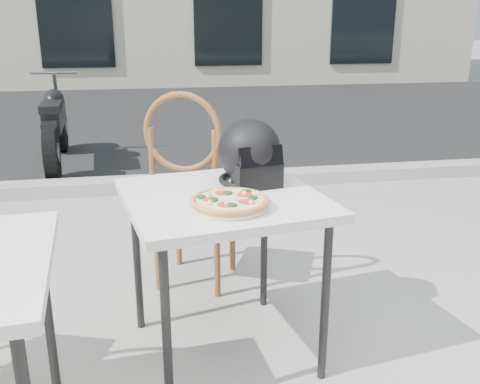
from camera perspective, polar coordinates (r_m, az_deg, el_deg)
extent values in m
cube|color=black|center=(8.93, -8.08, 7.95)|extent=(30.00, 8.00, 0.00)
cube|color=#9E9D94|center=(5.01, -6.12, 1.05)|extent=(30.00, 0.25, 0.12)
cube|color=black|center=(12.85, -17.17, 17.47)|extent=(1.60, 0.08, 2.20)
cube|color=black|center=(12.93, -1.27, 18.20)|extent=(1.60, 0.08, 2.20)
cube|color=black|center=(13.84, 13.04, 17.74)|extent=(1.60, 0.08, 2.20)
cube|color=silver|center=(2.31, -1.85, -0.75)|extent=(0.94, 0.94, 0.04)
cylinder|color=black|center=(2.11, -7.84, -14.62)|extent=(0.04, 0.04, 0.74)
cylinder|color=black|center=(2.31, 9.07, -11.54)|extent=(0.04, 0.04, 0.74)
cylinder|color=black|center=(2.70, -10.92, -7.22)|extent=(0.04, 0.04, 0.74)
cylinder|color=black|center=(2.86, 2.59, -5.40)|extent=(0.04, 0.04, 0.74)
cylinder|color=silver|center=(2.14, -1.08, -1.60)|extent=(0.34, 0.34, 0.01)
torus|color=silver|center=(2.13, -1.08, -1.45)|extent=(0.36, 0.36, 0.02)
cylinder|color=#C88A49|center=(2.13, -1.09, -1.09)|extent=(0.39, 0.39, 0.01)
torus|color=#C88A49|center=(2.13, -1.09, -0.92)|extent=(0.41, 0.41, 0.02)
cylinder|color=#B52014|center=(2.13, -1.09, -0.89)|extent=(0.35, 0.35, 0.00)
cylinder|color=beige|center=(2.13, -1.09, -0.80)|extent=(0.34, 0.34, 0.00)
cylinder|color=red|center=(2.17, 0.53, -0.28)|extent=(0.08, 0.08, 0.00)
cylinder|color=red|center=(2.19, -1.88, -0.10)|extent=(0.08, 0.08, 0.00)
cylinder|color=red|center=(2.12, -3.17, -0.79)|extent=(0.08, 0.08, 0.00)
cylinder|color=red|center=(2.05, -1.54, -1.36)|extent=(0.08, 0.08, 0.00)
cylinder|color=red|center=(2.09, 0.72, -1.04)|extent=(0.08, 0.08, 0.00)
ellipsoid|color=#153B16|center=(2.18, -1.32, -0.10)|extent=(0.05, 0.05, 0.01)
ellipsoid|color=#153B16|center=(2.10, -2.83, -0.82)|extent=(0.05, 0.06, 0.01)
ellipsoid|color=#153B16|center=(2.13, 1.38, -0.58)|extent=(0.05, 0.05, 0.01)
ellipsoid|color=#153B16|center=(2.04, -0.89, -1.37)|extent=(0.05, 0.05, 0.01)
ellipsoid|color=#153B16|center=(2.21, 0.66, 0.08)|extent=(0.06, 0.05, 0.01)
ellipsoid|color=#153B16|center=(2.14, -4.15, -0.52)|extent=(0.05, 0.05, 0.01)
cylinder|color=#FBEA99|center=(2.10, -0.40, -0.75)|extent=(0.02, 0.03, 0.02)
cylinder|color=#FBEA99|center=(2.16, -3.35, -0.21)|extent=(0.03, 0.02, 0.02)
cylinder|color=#FBEA99|center=(2.16, 0.46, -0.18)|extent=(0.03, 0.03, 0.02)
cylinder|color=#FBEA99|center=(2.20, -2.75, 0.14)|extent=(0.03, 0.03, 0.02)
cylinder|color=#FBEA99|center=(2.06, 1.22, -1.08)|extent=(0.03, 0.02, 0.02)
cylinder|color=#FBEA99|center=(2.06, -3.25, -1.14)|extent=(0.03, 0.03, 0.02)
cylinder|color=#FBEA99|center=(2.16, 1.64, -0.18)|extent=(0.03, 0.03, 0.02)
cylinder|color=#FBEA99|center=(2.05, -1.39, -1.20)|extent=(0.02, 0.02, 0.02)
ellipsoid|color=black|center=(2.44, 1.04, 4.37)|extent=(0.34, 0.35, 0.30)
cube|color=black|center=(2.39, 1.86, 1.80)|extent=(0.23, 0.15, 0.12)
torus|color=black|center=(2.48, 1.02, 1.39)|extent=(0.34, 0.34, 0.03)
cube|color=black|center=(2.33, 2.27, 3.81)|extent=(0.21, 0.08, 0.09)
cube|color=brown|center=(3.10, -4.78, -1.02)|extent=(0.58, 0.58, 0.04)
cylinder|color=brown|center=(3.30, -0.81, -4.46)|extent=(0.05, 0.05, 0.49)
cylinder|color=brown|center=(3.40, -6.60, -3.92)|extent=(0.05, 0.05, 0.49)
cylinder|color=brown|center=(2.99, -2.45, -6.94)|extent=(0.05, 0.05, 0.49)
cylinder|color=brown|center=(3.10, -8.79, -6.25)|extent=(0.05, 0.05, 0.49)
cylinder|color=brown|center=(2.81, -2.64, 1.99)|extent=(0.05, 0.05, 0.46)
cylinder|color=brown|center=(2.93, -9.32, 2.39)|extent=(0.05, 0.05, 0.46)
torus|color=brown|center=(2.82, -6.18, 6.31)|extent=(0.41, 0.20, 0.43)
cylinder|color=black|center=(2.30, -19.78, -12.46)|extent=(0.04, 0.04, 0.75)
cylinder|color=black|center=(6.74, -18.57, 6.55)|extent=(0.16, 0.59, 0.58)
cylinder|color=slate|center=(6.74, -18.57, 6.55)|extent=(0.15, 0.20, 0.19)
cylinder|color=black|center=(5.43, -19.43, 3.92)|extent=(0.16, 0.59, 0.58)
cylinder|color=slate|center=(5.43, -19.43, 3.92)|extent=(0.15, 0.20, 0.19)
cube|color=black|center=(6.04, -19.18, 7.61)|extent=(0.25, 1.02, 0.21)
ellipsoid|color=black|center=(6.16, -19.24, 9.33)|extent=(0.24, 0.42, 0.22)
cube|color=black|center=(5.73, -19.54, 8.55)|extent=(0.23, 0.49, 0.08)
cylinder|color=slate|center=(6.62, -18.87, 9.04)|extent=(0.06, 0.31, 0.69)
cylinder|color=slate|center=(6.47, -19.25, 11.93)|extent=(0.50, 0.07, 0.03)
cube|color=black|center=(5.39, -19.71, 6.75)|extent=(0.15, 0.22, 0.05)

